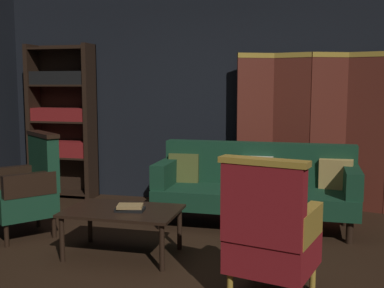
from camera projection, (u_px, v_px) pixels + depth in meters
ground_plane at (169, 269)px, 3.97m from camera, size 10.00×10.00×0.00m
back_wall at (223, 94)px, 6.16m from camera, size 7.20×0.10×2.80m
folding_screen at (328, 129)px, 5.76m from camera, size 2.18×0.31×1.90m
bookshelf at (62, 119)px, 6.47m from camera, size 0.90×0.32×2.05m
velvet_couch at (256, 184)px, 5.19m from camera, size 2.12×0.78×0.88m
coffee_table at (123, 214)px, 4.26m from camera, size 1.00×0.64×0.42m
armchair_gilt_accent at (270, 234)px, 3.33m from camera, size 0.71×0.70×1.04m
armchair_wing_left at (28, 188)px, 4.82m from camera, size 0.81×0.81×1.04m
book_black_cloth at (130, 209)px, 4.20m from camera, size 0.26×0.17×0.03m
book_tan_leather at (130, 206)px, 4.20m from camera, size 0.25×0.20×0.03m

